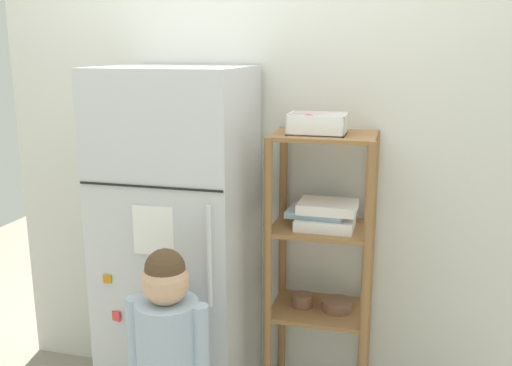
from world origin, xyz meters
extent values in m
cube|color=silver|center=(0.00, 0.33, 1.05)|extent=(2.50, 0.03, 2.10)
cube|color=silver|center=(-0.24, 0.02, 0.80)|extent=(0.60, 0.56, 1.60)
cube|color=black|center=(-0.24, -0.26, 1.16)|extent=(0.59, 0.01, 0.01)
cylinder|color=silver|center=(0.00, -0.29, 0.90)|extent=(0.02, 0.02, 0.40)
cube|color=white|center=(-0.24, -0.26, 0.98)|extent=(0.17, 0.01, 0.20)
cube|color=red|center=(-0.42, -0.27, 0.60)|extent=(0.04, 0.02, 0.04)
cube|color=blue|center=(-0.08, -0.27, 0.47)|extent=(0.04, 0.01, 0.04)
cube|color=#5D1AEA|center=(-0.32, -0.27, 0.57)|extent=(0.04, 0.02, 0.04)
cube|color=orange|center=(-0.45, -0.27, 0.76)|extent=(0.04, 0.01, 0.03)
cube|color=#E72D87|center=(-0.27, -0.27, 0.78)|extent=(0.03, 0.01, 0.03)
cube|color=#C08020|center=(-0.22, -0.27, 0.83)|extent=(0.04, 0.02, 0.04)
cylinder|color=#9EB2C6|center=(-0.11, -0.46, 0.59)|extent=(0.23, 0.23, 0.38)
sphere|color=#9EB2C6|center=(-0.11, -0.39, 0.78)|extent=(0.10, 0.10, 0.10)
sphere|color=tan|center=(-0.11, -0.46, 0.86)|extent=(0.17, 0.17, 0.17)
sphere|color=#4C3823|center=(-0.11, -0.46, 0.91)|extent=(0.15, 0.15, 0.15)
cylinder|color=#9EB2C6|center=(-0.23, -0.46, 0.62)|extent=(0.06, 0.06, 0.33)
cylinder|color=#9EB2C6|center=(0.02, -0.46, 0.62)|extent=(0.06, 0.06, 0.33)
cylinder|color=olive|center=(0.17, -0.02, 0.66)|extent=(0.04, 0.04, 1.33)
cylinder|color=olive|center=(0.57, -0.02, 0.66)|extent=(0.04, 0.04, 1.33)
cylinder|color=olive|center=(0.17, 0.28, 0.66)|extent=(0.04, 0.04, 1.33)
cylinder|color=olive|center=(0.57, 0.28, 0.66)|extent=(0.04, 0.04, 1.33)
cube|color=olive|center=(0.37, 0.13, 1.32)|extent=(0.42, 0.32, 0.02)
cube|color=olive|center=(0.37, 0.13, 0.92)|extent=(0.42, 0.32, 0.02)
cube|color=olive|center=(0.37, 0.13, 0.53)|extent=(0.42, 0.32, 0.02)
cube|color=white|center=(0.39, 0.11, 0.95)|extent=(0.25, 0.19, 0.04)
cube|color=#99B2C6|center=(0.34, 0.14, 0.98)|extent=(0.26, 0.20, 0.03)
cube|color=white|center=(0.39, 0.12, 1.02)|extent=(0.25, 0.19, 0.04)
cylinder|color=brown|center=(0.29, 0.13, 0.57)|extent=(0.09, 0.09, 0.06)
cylinder|color=brown|center=(0.45, 0.13, 0.57)|extent=(0.13, 0.13, 0.05)
cube|color=white|center=(0.34, 0.11, 1.33)|extent=(0.23, 0.17, 0.01)
cube|color=white|center=(0.34, 0.03, 1.37)|extent=(0.23, 0.01, 0.08)
cube|color=white|center=(0.34, 0.19, 1.37)|extent=(0.23, 0.01, 0.08)
cube|color=white|center=(0.23, 0.11, 1.37)|extent=(0.01, 0.17, 0.08)
cube|color=white|center=(0.46, 0.11, 1.37)|extent=(0.01, 0.17, 0.08)
sphere|color=red|center=(0.31, 0.10, 1.37)|extent=(0.08, 0.08, 0.08)
camera|label=1|loc=(0.67, -2.19, 1.67)|focal=39.61mm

